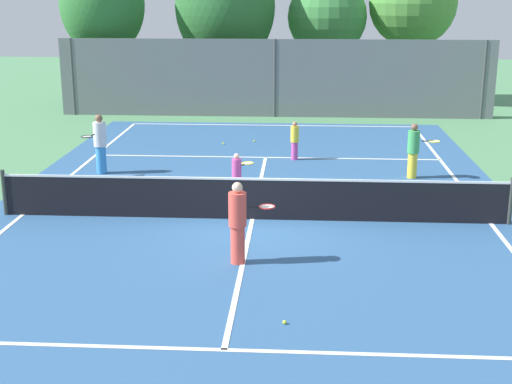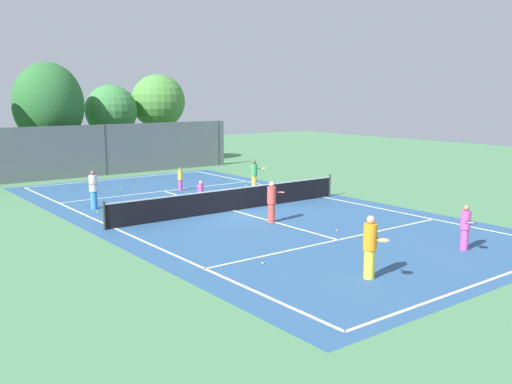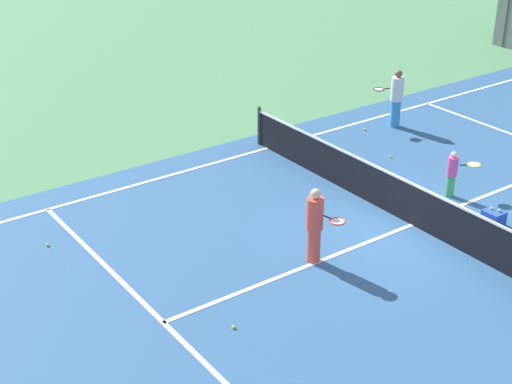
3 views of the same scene
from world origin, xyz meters
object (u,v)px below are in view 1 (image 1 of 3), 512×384
tennis_ball_2 (84,180)px  tennis_ball_4 (285,322)px  player_5 (100,143)px  tennis_ball_6 (254,141)px  tennis_ball_0 (223,143)px  player_6 (414,150)px  player_4 (238,222)px  player_0 (237,174)px  player_3 (295,140)px  tennis_ball_1 (145,189)px  ball_crate (298,195)px  tennis_ball_5 (414,168)px

tennis_ball_2 → tennis_ball_4: 10.38m
player_5 → tennis_ball_6: 6.35m
player_5 → tennis_ball_0: (3.13, 4.24, -0.86)m
tennis_ball_4 → player_6: bearing=70.4°
player_4 → player_5: 8.28m
player_6 → tennis_ball_6: (-4.81, 4.69, -0.78)m
player_4 → player_5: player_5 is taller
tennis_ball_0 → player_4: bearing=-82.5°
player_0 → player_3: size_ratio=0.96×
player_5 → tennis_ball_1: 2.56m
tennis_ball_0 → tennis_ball_1: size_ratio=1.00×
tennis_ball_1 → tennis_ball_4: 8.71m
tennis_ball_2 → tennis_ball_6: bearing=52.0°
player_0 → tennis_ball_4: 7.45m
ball_crate → tennis_ball_4: bearing=-91.5°
player_0 → tennis_ball_0: (-1.05, 6.49, -0.58)m
tennis_ball_0 → tennis_ball_4: 14.00m
player_0 → ball_crate: bearing=-13.6°
player_0 → tennis_ball_5: player_0 is taller
player_5 → tennis_ball_6: (4.17, 4.72, -0.86)m
player_0 → tennis_ball_5: 6.05m
player_0 → ball_crate: player_0 is taller
tennis_ball_1 → tennis_ball_4: (3.92, -7.78, 0.00)m
player_3 → player_4: (-1.01, -9.00, 0.23)m
player_5 → tennis_ball_2: size_ratio=26.21×
player_3 → tennis_ball_0: player_3 is taller
player_6 → tennis_ball_5: 1.35m
tennis_ball_1 → tennis_ball_6: size_ratio=1.00×
player_5 → player_6: bearing=0.2°
ball_crate → tennis_ball_6: 7.51m
player_5 → tennis_ball_6: player_5 is taller
player_4 → ball_crate: 4.47m
player_5 → tennis_ball_5: bearing=6.9°
player_4 → tennis_ball_1: bearing=119.9°
player_4 → tennis_ball_1: 5.96m
tennis_ball_0 → player_3: bearing=-40.8°
tennis_ball_2 → tennis_ball_6: 7.18m
ball_crate → tennis_ball_1: bearing=168.2°
player_0 → tennis_ball_4: (1.39, -7.30, -0.58)m
ball_crate → player_3: bearing=91.7°
player_0 → tennis_ball_4: size_ratio=17.66×
player_3 → tennis_ball_5: bearing=-15.6°
player_6 → tennis_ball_0: player_6 is taller
player_5 → tennis_ball_0: size_ratio=26.21×
player_0 → tennis_ball_0: size_ratio=17.66×
player_5 → tennis_ball_4: size_ratio=26.21×
player_4 → tennis_ball_6: size_ratio=24.96×
ball_crate → tennis_ball_1: ball_crate is taller
tennis_ball_5 → tennis_ball_6: bearing=144.2°
player_4 → tennis_ball_2: player_4 is taller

